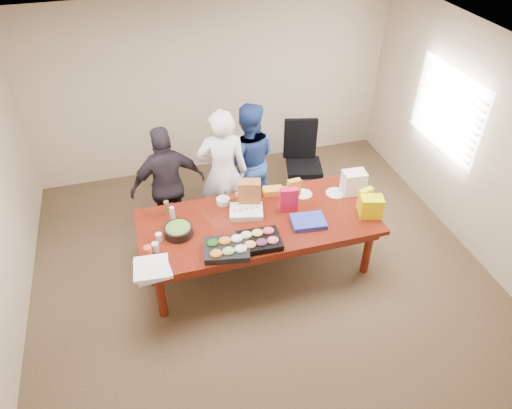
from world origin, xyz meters
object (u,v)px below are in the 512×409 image
object	(u,v)px
sheet_cake	(246,212)
salad_bowl	(178,231)
office_chair	(304,165)
conference_table	(258,244)
person_right	(248,160)
person_center	(223,173)

from	to	relation	value
sheet_cake	salad_bowl	xyz separation A→B (m)	(-0.83, -0.14, 0.02)
office_chair	sheet_cake	xyz separation A→B (m)	(-1.16, -1.08, 0.22)
office_chair	sheet_cake	size ratio (longest dim) A/B	2.89
conference_table	person_right	world-z (taller)	person_right
office_chair	person_right	xyz separation A→B (m)	(-0.86, -0.06, 0.26)
conference_table	office_chair	size ratio (longest dim) A/B	2.47
office_chair	salad_bowl	bearing A→B (deg)	-134.44
person_right	sheet_cake	world-z (taller)	person_right
conference_table	office_chair	xyz separation A→B (m)	(1.05, 1.23, 0.19)
salad_bowl	person_right	bearing A→B (deg)	45.67
conference_table	person_right	xyz separation A→B (m)	(0.20, 1.17, 0.46)
person_center	sheet_cake	size ratio (longest dim) A/B	4.59
conference_table	office_chair	world-z (taller)	office_chair
person_center	person_right	bearing A→B (deg)	-135.67
person_right	office_chair	bearing A→B (deg)	-163.47
conference_table	sheet_cake	size ratio (longest dim) A/B	7.16
sheet_cake	salad_bowl	distance (m)	0.84
person_center	salad_bowl	bearing A→B (deg)	58.20
conference_table	person_center	world-z (taller)	person_center
person_right	sheet_cake	xyz separation A→B (m)	(-0.30, -1.02, -0.05)
person_right	salad_bowl	world-z (taller)	person_right
conference_table	person_center	size ratio (longest dim) A/B	1.56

